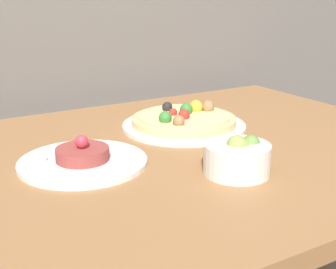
% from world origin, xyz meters
% --- Properties ---
extents(dining_table, '(1.14, 0.87, 0.79)m').
position_xyz_m(dining_table, '(0.00, 0.43, 0.68)').
color(dining_table, olive).
rests_on(dining_table, ground_plane).
extents(pizza_plate, '(0.30, 0.30, 0.06)m').
position_xyz_m(pizza_plate, '(0.07, 0.56, 0.81)').
color(pizza_plate, white).
rests_on(pizza_plate, dining_table).
extents(tartare_plate, '(0.25, 0.25, 0.06)m').
position_xyz_m(tartare_plate, '(-0.24, 0.45, 0.80)').
color(tartare_plate, white).
rests_on(tartare_plate, dining_table).
extents(small_bowl, '(0.12, 0.12, 0.07)m').
position_xyz_m(small_bowl, '(-0.00, 0.26, 0.82)').
color(small_bowl, white).
rests_on(small_bowl, dining_table).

